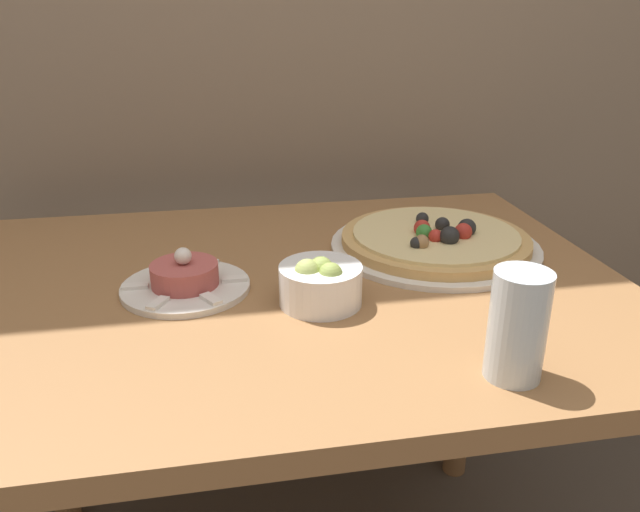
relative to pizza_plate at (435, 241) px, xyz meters
The scene contains 5 objects.
dining_table 0.33m from the pizza_plate, 162.57° to the right, with size 1.12×0.82×0.76m.
pizza_plate is the anchor object (origin of this frame).
tartare_plate 0.46m from the pizza_plate, 167.82° to the right, with size 0.20×0.20×0.07m.
small_bowl 0.31m from the pizza_plate, 143.83° to the right, with size 0.12×0.12×0.08m.
drinking_glass 0.42m from the pizza_plate, 97.43° to the right, with size 0.07×0.07×0.14m.
Camera 1 is at (-0.10, -0.50, 1.18)m, focal length 35.00 mm.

